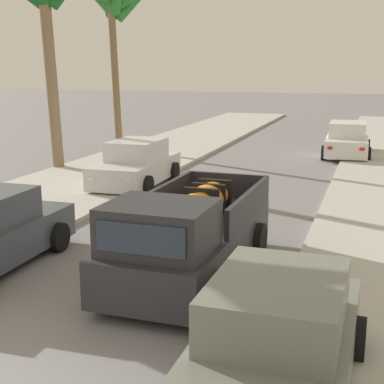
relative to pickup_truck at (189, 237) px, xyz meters
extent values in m
cube|color=#B2AFA8|center=(-6.27, 6.26, -0.75)|extent=(4.70, 60.00, 0.12)
cube|color=silver|center=(-5.32, 6.26, -0.76)|extent=(0.16, 60.00, 0.10)
cube|color=silver|center=(3.26, 6.26, -0.76)|extent=(0.16, 60.00, 0.10)
cube|color=#28282D|center=(0.00, 0.15, -0.21)|extent=(2.02, 5.14, 0.80)
cube|color=#28282D|center=(-0.03, -1.45, 0.59)|extent=(1.75, 1.53, 0.80)
cube|color=#283342|center=(-0.01, -0.69, 0.61)|extent=(1.38, 0.09, 0.44)
cube|color=#283342|center=(-0.04, -2.21, 0.61)|extent=(1.46, 0.09, 0.48)
cube|color=#28282D|center=(0.93, 0.99, 0.47)|extent=(0.16, 3.30, 0.56)
cube|color=#28282D|center=(-0.89, 1.03, 0.47)|extent=(0.16, 3.30, 0.56)
cube|color=#28282D|center=(0.05, 2.66, 0.47)|extent=(1.88, 0.14, 0.56)
cube|color=silver|center=(0.05, 2.75, -0.37)|extent=(1.83, 0.15, 0.20)
cylinder|color=black|center=(0.95, -1.40, -0.43)|extent=(0.27, 0.76, 0.76)
cylinder|color=black|center=(-1.01, -1.36, -0.43)|extent=(0.27, 0.76, 0.76)
cylinder|color=black|center=(1.01, 1.54, -0.43)|extent=(0.27, 0.76, 0.76)
cylinder|color=black|center=(-0.95, 1.57, -0.43)|extent=(0.27, 0.76, 0.76)
cube|color=red|center=(0.80, 2.71, -0.07)|extent=(0.22, 0.04, 0.18)
cube|color=red|center=(-0.70, 2.74, -0.07)|extent=(0.22, 0.04, 0.18)
ellipsoid|color=orange|center=(0.02, 1.21, 0.49)|extent=(0.73, 1.71, 0.60)
sphere|color=orange|center=(0.00, 0.26, 0.57)|extent=(0.44, 0.44, 0.44)
cube|color=black|center=(0.03, 1.68, 0.49)|extent=(0.72, 0.13, 0.61)
cube|color=black|center=(0.02, 1.21, 0.49)|extent=(0.72, 0.13, 0.61)
cube|color=black|center=(0.01, 0.74, 0.49)|extent=(0.72, 0.13, 0.61)
cube|color=silver|center=(1.98, 16.24, -0.28)|extent=(1.92, 4.26, 0.72)
cube|color=silver|center=(1.98, 16.14, 0.40)|extent=(1.60, 2.16, 0.64)
cube|color=#283342|center=(1.95, 17.11, 0.38)|extent=(1.37, 0.13, 0.52)
cube|color=#283342|center=(2.02, 15.17, 0.38)|extent=(1.34, 0.13, 0.50)
cylinder|color=black|center=(1.03, 17.50, -0.49)|extent=(0.24, 0.65, 0.64)
cylinder|color=black|center=(2.83, 17.57, -0.49)|extent=(0.24, 0.65, 0.64)
cylinder|color=black|center=(1.13, 14.90, -0.49)|extent=(0.24, 0.65, 0.64)
cylinder|color=black|center=(2.93, 14.97, -0.49)|extent=(0.24, 0.65, 0.64)
cube|color=red|center=(1.43, 14.11, -0.17)|extent=(0.20, 0.05, 0.12)
cube|color=white|center=(1.28, 18.32, -0.21)|extent=(0.20, 0.05, 0.10)
cube|color=red|center=(2.69, 14.15, -0.17)|extent=(0.20, 0.05, 0.12)
cube|color=white|center=(2.52, 18.37, -0.21)|extent=(0.20, 0.05, 0.10)
cube|color=silver|center=(-4.37, 7.54, -0.28)|extent=(1.84, 4.23, 0.72)
cube|color=silver|center=(-4.37, 7.64, 0.40)|extent=(1.56, 2.13, 0.64)
cube|color=#283342|center=(-4.35, 6.67, 0.38)|extent=(1.37, 0.11, 0.52)
cube|color=#283342|center=(-4.39, 8.61, 0.38)|extent=(1.34, 0.11, 0.50)
cylinder|color=black|center=(-3.44, 6.25, -0.49)|extent=(0.23, 0.64, 0.64)
cylinder|color=black|center=(-5.24, 6.22, -0.49)|extent=(0.23, 0.64, 0.64)
cylinder|color=black|center=(-3.49, 8.86, -0.49)|extent=(0.23, 0.64, 0.64)
cylinder|color=black|center=(-5.30, 8.82, -0.49)|extent=(0.23, 0.64, 0.64)
cube|color=red|center=(-3.78, 9.66, -0.17)|extent=(0.20, 0.04, 0.12)
cube|color=white|center=(-3.71, 5.44, -0.21)|extent=(0.20, 0.04, 0.10)
cube|color=red|center=(-5.04, 9.63, -0.17)|extent=(0.20, 0.04, 0.12)
cube|color=white|center=(-4.94, 5.41, -0.21)|extent=(0.20, 0.04, 0.10)
cube|color=slate|center=(2.27, -3.57, -0.28)|extent=(1.80, 4.22, 0.72)
cube|color=slate|center=(2.27, -3.47, 0.40)|extent=(1.54, 2.12, 0.64)
cube|color=#283342|center=(2.26, -4.44, 0.38)|extent=(1.37, 0.09, 0.52)
cube|color=#283342|center=(2.28, -2.50, 0.38)|extent=(1.34, 0.09, 0.50)
cylinder|color=black|center=(3.18, -2.28, -0.49)|extent=(0.23, 0.64, 0.64)
cylinder|color=black|center=(1.38, -2.26, -0.49)|extent=(0.23, 0.64, 0.64)
cube|color=red|center=(2.92, -1.47, -0.17)|extent=(0.20, 0.04, 0.12)
cube|color=red|center=(1.65, -1.45, -0.17)|extent=(0.20, 0.04, 0.12)
cube|color=#283342|center=(-4.10, 0.19, 0.38)|extent=(1.37, 0.10, 0.52)
cylinder|color=black|center=(-3.21, 0.64, -0.49)|extent=(0.23, 0.64, 0.64)
cube|color=white|center=(-4.74, 1.42, -0.21)|extent=(0.20, 0.04, 0.10)
cube|color=white|center=(-3.51, 1.44, -0.21)|extent=(0.20, 0.04, 0.10)
cylinder|color=#846B4C|center=(-8.49, 9.24, 2.76)|extent=(0.43, 0.89, 7.16)
cylinder|color=brown|center=(-8.31, 14.35, 2.78)|extent=(0.33, 0.85, 7.20)
cone|color=#2D7F33|center=(-7.62, 15.06, 5.86)|extent=(1.74, 1.75, 1.67)
cone|color=#2D7F33|center=(-8.43, 15.33, 5.94)|extent=(0.79, 2.01, 1.55)
cone|color=#2D7F33|center=(-9.09, 14.86, 5.96)|extent=(1.86, 1.48, 1.51)
camera|label=1|loc=(3.26, -9.82, 3.18)|focal=53.53mm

